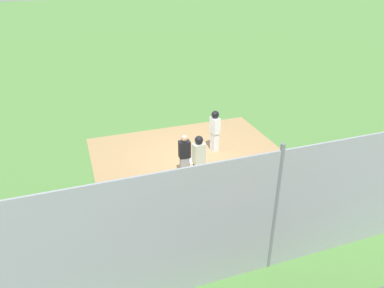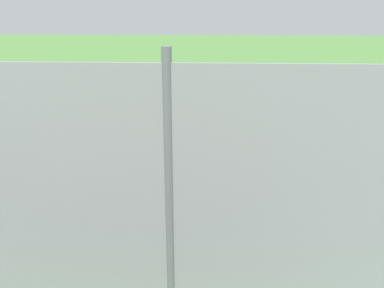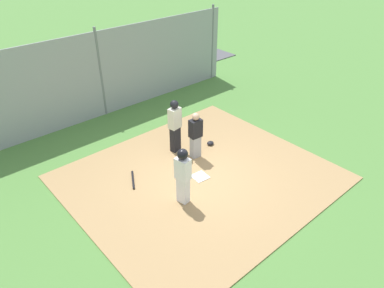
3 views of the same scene
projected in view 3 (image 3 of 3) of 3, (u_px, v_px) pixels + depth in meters
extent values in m
plane|color=#51843D|center=(200.00, 178.00, 10.76)|extent=(140.00, 140.00, 0.00)
cube|color=#A88456|center=(200.00, 177.00, 10.75)|extent=(7.20, 6.40, 0.03)
cube|color=white|center=(200.00, 177.00, 10.74)|extent=(0.48, 0.48, 0.02)
cube|color=#9E9EA3|center=(195.00, 147.00, 11.47)|extent=(0.32, 0.24, 0.74)
cube|color=black|center=(196.00, 128.00, 11.12)|extent=(0.40, 0.29, 0.59)
sphere|color=tan|center=(196.00, 117.00, 10.90)|extent=(0.23, 0.23, 0.23)
cube|color=black|center=(175.00, 139.00, 11.75)|extent=(0.33, 0.27, 0.85)
cube|color=beige|center=(175.00, 118.00, 11.34)|extent=(0.42, 0.32, 0.68)
sphere|color=black|center=(174.00, 104.00, 11.09)|extent=(0.27, 0.27, 0.27)
cube|color=silver|center=(183.00, 190.00, 9.64)|extent=(0.27, 0.34, 0.77)
cube|color=white|center=(183.00, 169.00, 9.27)|extent=(0.32, 0.42, 0.61)
sphere|color=tan|center=(183.00, 155.00, 9.05)|extent=(0.24, 0.24, 0.24)
sphere|color=black|center=(183.00, 154.00, 9.04)|extent=(0.29, 0.29, 0.29)
cylinder|color=black|center=(133.00, 180.00, 10.58)|extent=(0.47, 0.75, 0.06)
ellipsoid|color=black|center=(210.00, 143.00, 12.23)|extent=(0.24, 0.20, 0.12)
cube|color=#93999E|center=(101.00, 75.00, 13.40)|extent=(12.00, 0.05, 3.20)
cylinder|color=slate|center=(212.00, 43.00, 16.54)|extent=(0.10, 0.10, 3.35)
cylinder|color=slate|center=(101.00, 73.00, 13.36)|extent=(0.10, 0.10, 3.35)
cube|color=#515156|center=(62.00, 83.00, 16.83)|extent=(18.00, 5.20, 0.04)
cube|color=#B2B2B7|center=(114.00, 57.00, 18.68)|extent=(4.43, 2.39, 0.64)
cube|color=#97979C|center=(115.00, 45.00, 18.43)|extent=(2.54, 1.93, 0.56)
cylinder|color=black|center=(94.00, 68.00, 17.52)|extent=(0.62, 0.28, 0.60)
cylinder|color=black|center=(83.00, 58.00, 18.75)|extent=(0.62, 0.28, 0.60)
cylinder|color=black|center=(145.00, 59.00, 18.73)|extent=(0.62, 0.28, 0.60)
cylinder|color=black|center=(132.00, 50.00, 19.95)|extent=(0.62, 0.28, 0.60)
cube|color=maroon|center=(72.00, 76.00, 16.40)|extent=(4.29, 1.95, 0.64)
cube|color=maroon|center=(67.00, 64.00, 16.00)|extent=(2.40, 1.70, 0.56)
cylinder|color=black|center=(93.00, 67.00, 17.73)|extent=(0.61, 0.22, 0.60)
cylinder|color=black|center=(109.00, 77.00, 16.59)|extent=(0.61, 0.22, 0.60)
cylinder|color=black|center=(36.00, 80.00, 16.31)|extent=(0.61, 0.22, 0.60)
cylinder|color=black|center=(49.00, 92.00, 15.17)|extent=(0.61, 0.22, 0.60)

